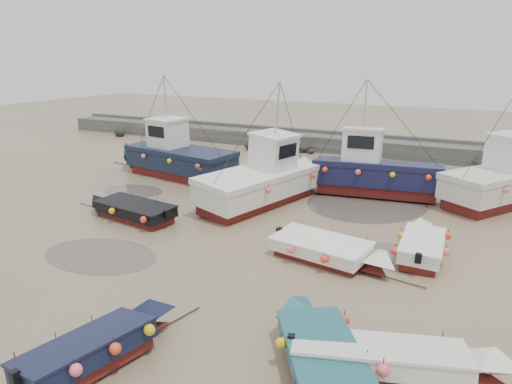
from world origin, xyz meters
TOP-DOWN VIEW (x-y plane):
  - ground at (0.00, 0.00)m, footprint 120.00×120.00m
  - seawall at (0.05, 21.99)m, footprint 60.00×4.92m
  - puddle_a at (-4.07, -2.46)m, footprint 4.83×4.83m
  - puddle_b at (5.77, 2.70)m, footprint 3.08×3.08m
  - puddle_c at (-9.29, 5.38)m, footprint 3.73×3.73m
  - puddle_d at (3.15, 9.26)m, footprint 6.13×6.13m
  - dinghy_1 at (1.07, -7.64)m, footprint 2.44×5.62m
  - dinghy_2 at (5.95, -5.23)m, footprint 3.97×5.34m
  - dinghy_3 at (7.76, -4.87)m, footprint 6.36×3.07m
  - dinghy_4 at (-6.04, 1.55)m, footprint 6.42×2.55m
  - dinghy_5 at (4.02, 1.03)m, footprint 5.96×2.59m
  - dinghy_6 at (6.94, 3.29)m, footprint 2.06×5.66m
  - cabin_boat_0 at (-9.41, 9.47)m, footprint 10.77×4.26m
  - cabin_boat_1 at (-1.60, 6.83)m, footprint 4.33×10.52m
  - cabin_boat_2 at (2.59, 10.81)m, footprint 9.96×3.57m
  - cabin_boat_3 at (9.37, 12.29)m, footprint 6.03×8.62m
  - person at (-5.25, 6.25)m, footprint 0.68×0.68m

SIDE VIEW (x-z plane):
  - ground at x=0.00m, z-range 0.00..0.00m
  - person at x=-5.25m, z-range -0.79..0.79m
  - puddle_a at x=-4.07m, z-range 0.00..0.01m
  - puddle_b at x=5.77m, z-range 0.00..0.01m
  - puddle_c at x=-9.29m, z-range 0.00..0.01m
  - puddle_d at x=3.15m, z-range 0.00..0.01m
  - dinghy_3 at x=7.76m, z-range -0.17..1.25m
  - dinghy_4 at x=-6.04m, z-range -0.17..1.25m
  - dinghy_5 at x=4.02m, z-range -0.16..1.26m
  - dinghy_2 at x=5.95m, z-range -0.16..1.26m
  - dinghy_6 at x=6.94m, z-range -0.16..1.27m
  - dinghy_1 at x=1.07m, z-range -0.16..1.27m
  - seawall at x=0.05m, z-range -0.12..1.38m
  - cabin_boat_0 at x=-9.41m, z-range -1.79..4.43m
  - cabin_boat_1 at x=-1.60m, z-range -1.78..4.44m
  - cabin_boat_2 at x=2.59m, z-range -1.76..4.46m
  - cabin_boat_3 at x=9.37m, z-range -1.74..4.48m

